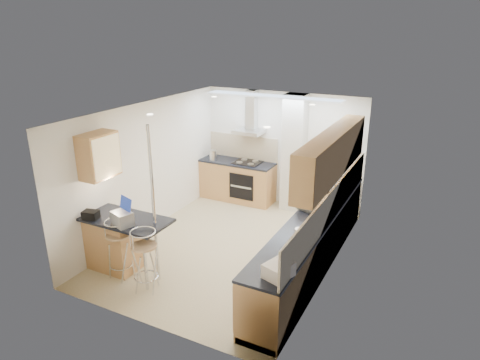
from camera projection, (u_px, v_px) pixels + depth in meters
The scene contains 16 objects.
ground at pixel (231, 247), 7.79m from camera, with size 4.80×4.80×0.00m, color tan.
room_shell at pixel (257, 163), 7.44m from camera, with size 3.64×4.84×2.51m.
right_counter at pixel (312, 242), 6.99m from camera, with size 0.63×4.40×0.92m.
back_counter at pixel (237, 180), 9.80m from camera, with size 1.70×0.63×0.92m.
peninsula at pixel (127, 245), 6.89m from camera, with size 1.47×0.72×0.94m.
microwave at pixel (314, 201), 7.10m from camera, with size 0.50×0.34×0.28m, color silver.
laptop at pixel (122, 219), 6.46m from camera, with size 0.32×0.24×0.22m, color #A6A9AE.
bag at pixel (91, 215), 6.70m from camera, with size 0.24×0.17×0.13m, color black.
bar_stool_near at pixel (120, 249), 6.70m from camera, with size 0.41×0.41×1.00m, color tan, non-canonical shape.
bar_stool_end at pixel (145, 261), 6.37m from camera, with size 0.41×0.41×0.99m, color tan, non-canonical shape.
jar_a at pixel (330, 204), 7.10m from camera, with size 0.12×0.12×0.16m, color white.
jar_b at pixel (330, 204), 7.16m from camera, with size 0.11×0.11×0.15m, color white.
jar_c at pixel (299, 235), 6.05m from camera, with size 0.14×0.14×0.18m, color beige.
jar_d at pixel (299, 239), 5.97m from camera, with size 0.10×0.10×0.13m, color silver.
bread_bin at pixel (279, 270), 5.17m from camera, with size 0.27×0.34×0.18m, color white.
kettle at pixel (213, 155), 9.68m from camera, with size 0.16×0.16×0.23m, color silver.
Camera 1 is at (3.27, -6.09, 3.79)m, focal length 32.00 mm.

